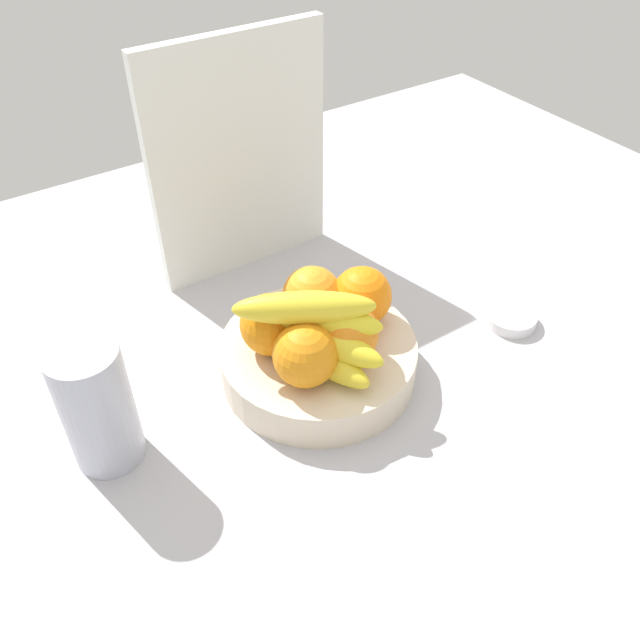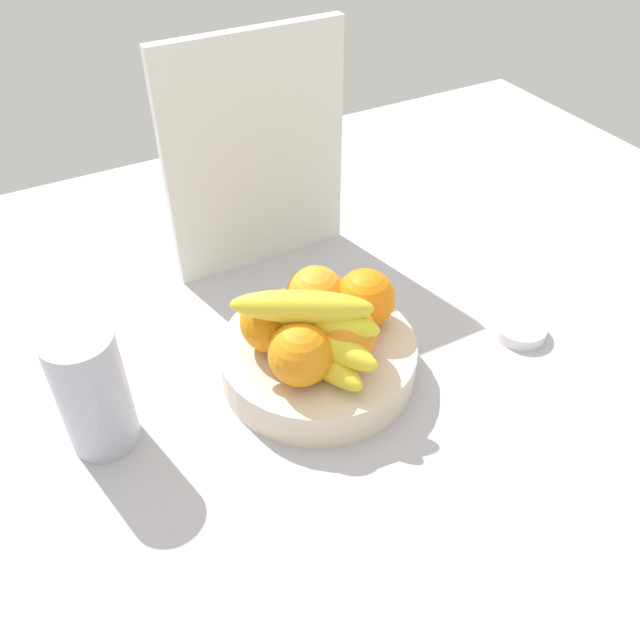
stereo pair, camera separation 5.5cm
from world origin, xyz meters
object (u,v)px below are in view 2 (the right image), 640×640
object	(u,v)px
fruit_bowl	(320,358)
orange_back_right	(365,298)
orange_front_right	(271,322)
thermos_tumbler	(92,391)
banana_bunch	(311,329)
orange_center	(301,354)
orange_back_left	(345,335)
cutting_board	(256,156)
jar_lid	(520,329)
orange_front_left	(315,295)

from	to	relation	value
fruit_bowl	orange_back_right	bearing A→B (deg)	7.95
orange_front_right	orange_back_right	world-z (taller)	same
orange_back_right	thermos_tumbler	xyz separation A→B (cm)	(-35.25, 1.49, -0.97)
banana_bunch	orange_center	bearing A→B (deg)	-140.36
orange_center	orange_back_right	world-z (taller)	same
orange_back_left	orange_front_right	bearing A→B (deg)	136.43
cutting_board	banana_bunch	bearing A→B (deg)	-103.03
orange_back_left	banana_bunch	size ratio (longest dim) A/B	0.45
orange_back_right	jar_lid	size ratio (longest dim) A/B	1.08
orange_back_right	jar_lid	distance (cm)	24.28
orange_back_left	thermos_tumbler	xyz separation A→B (cm)	(-29.41, 6.34, -0.97)
orange_center	jar_lid	bearing A→B (deg)	-4.54
orange_back_right	jar_lid	xyz separation A→B (cm)	(21.39, -7.91, -8.32)
orange_front_right	orange_center	xyz separation A→B (cm)	(0.58, -6.94, 0.00)
orange_back_right	jar_lid	bearing A→B (deg)	-20.30
orange_back_left	jar_lid	xyz separation A→B (cm)	(27.23, -3.06, -8.32)
fruit_bowl	thermos_tumbler	size ratio (longest dim) A/B	1.56
orange_front_right	jar_lid	size ratio (longest dim) A/B	1.08
orange_back_left	cutting_board	distance (cm)	33.05
orange_front_left	orange_center	size ratio (longest dim) A/B	1.00
orange_center	orange_front_right	bearing A→B (deg)	94.81
orange_back_left	cutting_board	world-z (taller)	cutting_board
orange_front_left	jar_lid	distance (cm)	30.33
orange_back_right	thermos_tumbler	world-z (taller)	thermos_tumbler
fruit_bowl	orange_front_right	world-z (taller)	orange_front_right
cutting_board	fruit_bowl	bearing A→B (deg)	-99.12
orange_front_right	thermos_tumbler	bearing A→B (deg)	-179.48
orange_center	banana_bunch	world-z (taller)	banana_bunch
cutting_board	thermos_tumbler	distance (cm)	42.34
banana_bunch	jar_lid	bearing A→B (deg)	-8.51
orange_front_right	orange_center	bearing A→B (deg)	-85.19
orange_center	thermos_tumbler	distance (cm)	24.10
orange_front_right	jar_lid	world-z (taller)	orange_front_right
fruit_bowl	orange_back_right	world-z (taller)	orange_back_right
thermos_tumbler	jar_lid	world-z (taller)	thermos_tumbler
banana_bunch	thermos_tumbler	world-z (taller)	thermos_tumbler
orange_back_left	thermos_tumbler	bearing A→B (deg)	167.84
orange_front_left	cutting_board	bearing A→B (deg)	83.61
orange_back_left	thermos_tumbler	world-z (taller)	thermos_tumbler
jar_lid	cutting_board	bearing A→B (deg)	124.81
fruit_bowl	cutting_board	world-z (taller)	cutting_board
banana_bunch	jar_lid	world-z (taller)	banana_bunch
orange_back_left	orange_back_right	size ratio (longest dim) A/B	1.00
orange_back_left	orange_back_right	world-z (taller)	same
thermos_tumbler	orange_front_right	bearing A→B (deg)	0.52
banana_bunch	orange_back_right	bearing A→B (deg)	18.50
orange_front_right	orange_back_right	bearing A→B (deg)	-7.59
fruit_bowl	cutting_board	bearing A→B (deg)	80.94
thermos_tumbler	orange_back_right	bearing A→B (deg)	-2.42
orange_front_right	banana_bunch	size ratio (longest dim) A/B	0.45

